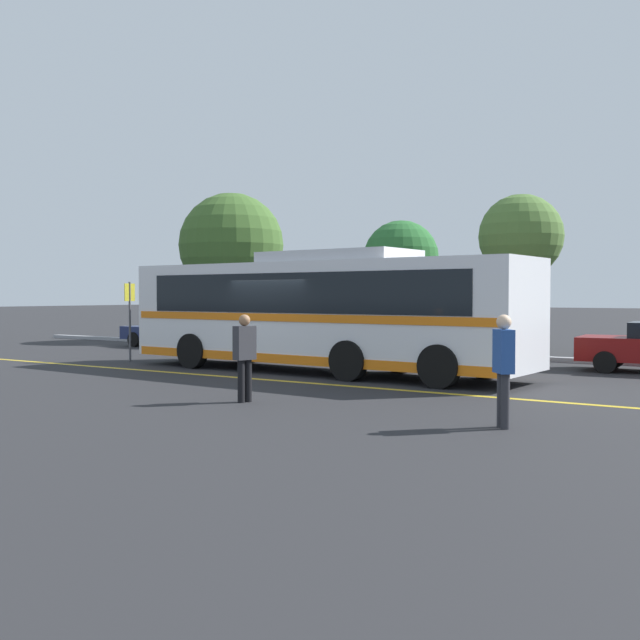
# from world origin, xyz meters

# --- Properties ---
(ground_plane) EXTENTS (220.00, 220.00, 0.00)m
(ground_plane) POSITION_xyz_m (0.00, 0.00, 0.00)
(ground_plane) COLOR #262628
(lane_strip_0) EXTENTS (31.73, 0.20, 0.01)m
(lane_strip_0) POSITION_xyz_m (0.86, -1.76, 0.00)
(lane_strip_0) COLOR gold
(lane_strip_0) RESTS_ON ground_plane
(curb_strip) EXTENTS (39.73, 0.36, 0.15)m
(curb_strip) POSITION_xyz_m (0.86, 7.19, 0.07)
(curb_strip) COLOR #99999E
(curb_strip) RESTS_ON ground_plane
(transit_bus) EXTENTS (12.15, 3.26, 3.26)m
(transit_bus) POSITION_xyz_m (0.87, 0.44, 1.70)
(transit_bus) COLOR white
(transit_bus) RESTS_ON ground_plane
(parked_car_0) EXTENTS (4.22, 2.10, 1.29)m
(parked_car_0) POSITION_xyz_m (-9.62, 5.70, 0.67)
(parked_car_0) COLOR navy
(parked_car_0) RESTS_ON ground_plane
(parked_car_1) EXTENTS (4.78, 1.96, 1.59)m
(parked_car_1) POSITION_xyz_m (-4.39, 5.36, 0.78)
(parked_car_1) COLOR navy
(parked_car_1) RESTS_ON ground_plane
(parked_car_2) EXTENTS (4.55, 1.95, 1.39)m
(parked_car_2) POSITION_xyz_m (1.85, 5.49, 0.70)
(parked_car_2) COLOR #4C3823
(parked_car_2) RESTS_ON ground_plane
(pedestrian_0) EXTENTS (0.33, 0.46, 1.72)m
(pedestrian_0) POSITION_xyz_m (2.68, -5.10, 0.98)
(pedestrian_0) COLOR black
(pedestrian_0) RESTS_ON ground_plane
(pedestrian_1) EXTENTS (0.44, 0.46, 1.80)m
(pedestrian_1) POSITION_xyz_m (7.90, -5.11, 1.03)
(pedestrian_1) COLOR #2D2D33
(pedestrian_1) RESTS_ON ground_plane
(bus_stop_sign) EXTENTS (0.07, 0.40, 2.52)m
(bus_stop_sign) POSITION_xyz_m (-6.15, 0.10, 1.59)
(bus_stop_sign) COLOR #59595E
(bus_stop_sign) RESTS_ON ground_plane
(tree_0) EXTENTS (3.00, 3.00, 5.71)m
(tree_0) POSITION_xyz_m (3.31, 9.86, 4.19)
(tree_0) COLOR #513823
(tree_0) RESTS_ON ground_plane
(tree_1) EXTENTS (4.83, 4.83, 6.81)m
(tree_1) POSITION_xyz_m (-10.42, 10.29, 4.39)
(tree_1) COLOR #513823
(tree_1) RESTS_ON ground_plane
(tree_2) EXTENTS (3.01, 3.01, 5.07)m
(tree_2) POSITION_xyz_m (-1.66, 10.25, 3.55)
(tree_2) COLOR #513823
(tree_2) RESTS_ON ground_plane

